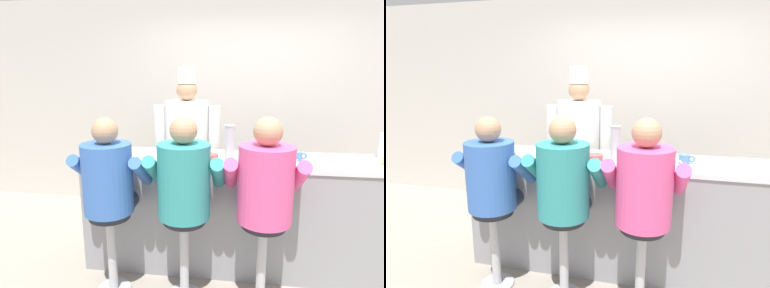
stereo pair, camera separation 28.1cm
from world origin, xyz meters
The scene contains 13 objects.
ground_plane centered at (0.00, 0.00, 0.00)m, with size 20.00×20.00×0.00m, color #9E9384.
wall_back centered at (0.00, 1.74, 1.35)m, with size 10.00×0.06×2.70m.
diner_counter centered at (0.00, 0.30, 0.52)m, with size 2.92×0.59×1.03m.
ketchup_bottle_red centered at (0.12, 0.09, 1.15)m, with size 0.08×0.08×0.25m.
breakfast_plate centered at (-1.08, 0.16, 1.04)m, with size 0.26×0.26×0.05m.
cereal_bowl centered at (-0.32, 0.18, 1.06)m, with size 0.14×0.14×0.06m.
coffee_mug_blue centered at (0.42, 0.28, 1.07)m, with size 0.13×0.09×0.08m.
coffee_mug_white centered at (0.31, 0.10, 1.07)m, with size 0.13×0.09×0.08m.
cup_stack_steel centered at (-0.16, 0.27, 1.18)m, with size 0.09×0.09×0.29m.
diner_seated_blue centered at (-1.07, -0.20, 0.92)m, with size 0.58×0.57×1.44m.
diner_seated_teal centered at (-0.47, -0.20, 0.93)m, with size 0.60×0.59×1.46m.
diner_seated_pink centered at (0.12, -0.20, 0.94)m, with size 0.60×0.59×1.47m.
cook_in_whites_near centered at (-0.62, 0.88, 1.00)m, with size 0.71×0.46×1.83m.
Camera 1 is at (-0.10, -2.46, 1.75)m, focal length 30.00 mm.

